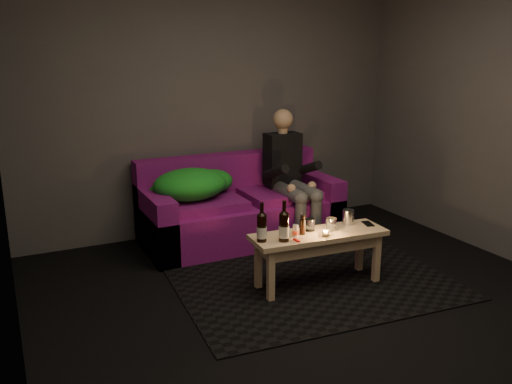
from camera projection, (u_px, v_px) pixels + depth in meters
floor at (338, 320)px, 3.76m from camera, size 4.50×4.50×0.00m
room at (309, 76)px, 3.74m from camera, size 4.50×4.50×4.50m
rug at (314, 282)px, 4.36m from camera, size 2.26×1.71×0.01m
sofa at (239, 210)px, 5.29m from camera, size 1.88×0.85×0.81m
green_blanket at (193, 184)px, 5.00m from camera, size 0.83×0.56×0.28m
person at (290, 173)px, 5.26m from camera, size 0.34×0.78×1.26m
coffee_table at (319, 242)px, 4.23m from camera, size 1.10×0.42×0.44m
beer_bottle_a at (262, 227)px, 3.99m from camera, size 0.08×0.08×0.30m
beer_bottle_b at (284, 226)px, 3.99m from camera, size 0.08×0.08×0.31m
salt_shaker at (295, 231)px, 4.11m from camera, size 0.04×0.04×0.09m
pepper_mill at (303, 227)px, 4.15m from camera, size 0.06×0.06×0.12m
tumbler_back at (310, 225)px, 4.24m from camera, size 0.10×0.10×0.10m
tealight at (326, 233)px, 4.12m from camera, size 0.06×0.06×0.04m
tumbler_front at (331, 224)px, 4.24m from camera, size 0.09×0.09×0.10m
steel_cup at (348, 217)px, 4.38m from camera, size 0.10×0.10×0.12m
smartphone at (368, 224)px, 4.41m from camera, size 0.10×0.15×0.01m
red_lighter at (296, 240)px, 4.02m from camera, size 0.02×0.07×0.01m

